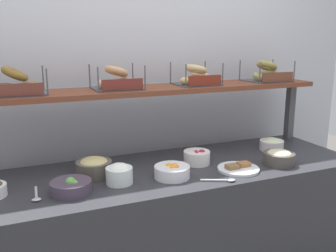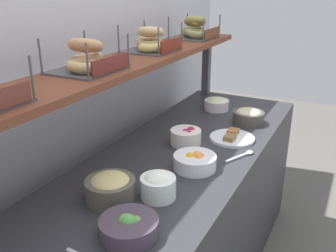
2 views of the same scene
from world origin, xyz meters
name	(u,v)px [view 2 (image 2 of 2)]	position (x,y,z in m)	size (l,w,h in m)	color
back_wall	(78,71)	(0.00, 0.55, 1.20)	(3.39, 0.06, 2.40)	silver
deli_counter	(175,230)	(0.00, 0.00, 0.42)	(2.19, 0.70, 0.85)	#2D2D33
shelf_riser_right	(206,67)	(1.04, 0.27, 1.05)	(0.05, 0.05, 0.40)	#4C4C51
upper_shelf	(124,64)	(0.00, 0.27, 1.26)	(2.15, 0.32, 0.03)	brown
bowl_fruit_salad	(195,161)	(-0.07, -0.13, 0.88)	(0.19, 0.19, 0.08)	white
bowl_tuna_salad	(248,116)	(0.59, -0.18, 0.89)	(0.18, 0.18, 0.09)	#4B4640
bowl_cream_cheese	(158,185)	(-0.35, -0.10, 0.90)	(0.14, 0.14, 0.11)	white
bowl_hummus	(110,187)	(-0.45, 0.05, 0.90)	(0.19, 0.19, 0.10)	#585248
bowl_veggie_mix	(129,227)	(-0.60, -0.13, 0.88)	(0.20, 0.20, 0.08)	#483A4B
bowl_beet_salad	(186,136)	(0.15, 0.02, 0.89)	(0.16, 0.16, 0.09)	white
bowl_scallion_spread	(217,104)	(0.73, 0.07, 0.89)	(0.16, 0.16, 0.08)	white
serving_plate_white	(232,138)	(0.31, -0.17, 0.86)	(0.23, 0.23, 0.04)	white
serving_spoon_near_plate	(244,155)	(0.15, -0.29, 0.86)	(0.17, 0.09, 0.01)	#B7B7BC
bagel_basket_sesame	(87,59)	(-0.25, 0.28, 1.33)	(0.29, 0.25, 0.14)	#4C4C51
bagel_basket_plain	(151,42)	(0.27, 0.28, 1.33)	(0.27, 0.26, 0.14)	#4C4C51
bagel_basket_everything	(195,30)	(0.80, 0.26, 1.33)	(0.29, 0.24, 0.15)	#4C4C51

